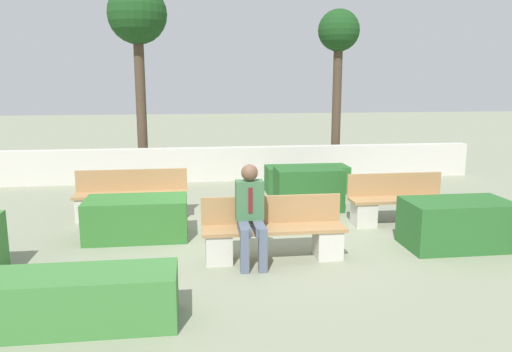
# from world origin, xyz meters

# --- Properties ---
(ground_plane) EXTENTS (60.00, 60.00, 0.00)m
(ground_plane) POSITION_xyz_m (0.00, 0.00, 0.00)
(ground_plane) COLOR gray
(perimeter_wall) EXTENTS (12.29, 0.30, 0.84)m
(perimeter_wall) POSITION_xyz_m (0.00, 4.68, 0.42)
(perimeter_wall) COLOR beige
(perimeter_wall) RESTS_ON ground_plane
(bench_front) EXTENTS (2.01, 0.48, 0.86)m
(bench_front) POSITION_xyz_m (0.07, -1.01, 0.34)
(bench_front) COLOR #A37A4C
(bench_front) RESTS_ON ground_plane
(bench_left_side) EXTENTS (2.02, 0.48, 0.86)m
(bench_left_side) POSITION_xyz_m (-2.15, 1.41, 0.34)
(bench_left_side) COLOR #A37A4C
(bench_left_side) RESTS_ON ground_plane
(bench_right_side) EXTENTS (1.72, 0.48, 0.86)m
(bench_right_side) POSITION_xyz_m (2.52, 0.43, 0.33)
(bench_right_side) COLOR #A37A4C
(bench_right_side) RESTS_ON ground_plane
(person_seated_man) EXTENTS (0.38, 0.63, 1.36)m
(person_seated_man) POSITION_xyz_m (-0.27, -1.15, 0.76)
(person_seated_man) COLOR #515B70
(person_seated_man) RESTS_ON ground_plane
(hedge_block_near_left) EXTENTS (1.27, 0.72, 0.82)m
(hedge_block_near_left) POSITION_xyz_m (1.18, 1.57, 0.41)
(hedge_block_near_left) COLOR #235623
(hedge_block_near_left) RESTS_ON ground_plane
(hedge_block_mid_left) EXTENTS (1.59, 0.84, 0.65)m
(hedge_block_mid_left) POSITION_xyz_m (-1.93, 0.19, 0.32)
(hedge_block_mid_left) COLOR #33702D
(hedge_block_mid_left) RESTS_ON ground_plane
(hedge_block_mid_right) EXTENTS (1.83, 0.69, 0.59)m
(hedge_block_mid_right) POSITION_xyz_m (1.51, 3.10, 0.30)
(hedge_block_mid_right) COLOR #286028
(hedge_block_mid_right) RESTS_ON ground_plane
(hedge_block_far_left) EXTENTS (2.15, 0.68, 0.57)m
(hedge_block_far_left) POSITION_xyz_m (-2.30, -2.70, 0.28)
(hedge_block_far_left) COLOR #3D7A38
(hedge_block_far_left) RESTS_ON ground_plane
(hedge_block_far_right) EXTENTS (1.55, 0.88, 0.72)m
(hedge_block_far_right) POSITION_xyz_m (2.88, -0.88, 0.36)
(hedge_block_far_right) COLOR #286028
(hedge_block_far_right) RESTS_ON ground_plane
(tree_leftmost) EXTENTS (1.46, 1.46, 4.81)m
(tree_leftmost) POSITION_xyz_m (-2.28, 5.40, 3.92)
(tree_leftmost) COLOR #473828
(tree_leftmost) RESTS_ON ground_plane
(tree_center_left) EXTENTS (1.09, 1.09, 4.31)m
(tree_center_left) POSITION_xyz_m (2.87, 5.52, 3.50)
(tree_center_left) COLOR #473828
(tree_center_left) RESTS_ON ground_plane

